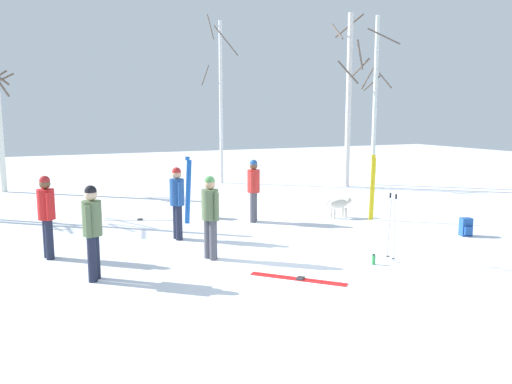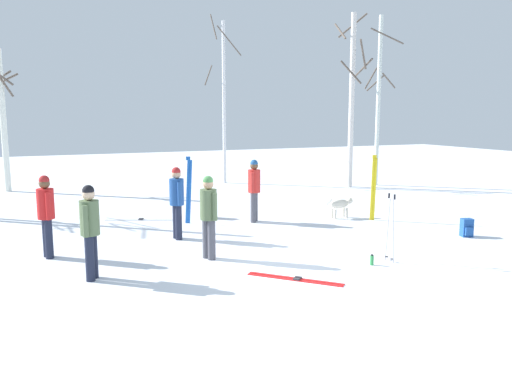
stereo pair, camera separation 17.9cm
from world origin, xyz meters
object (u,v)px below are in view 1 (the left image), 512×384
object	(u,v)px
ski_pair_lying_1	(138,220)
backpack_1	(466,227)
person_1	(47,212)
water_bottle_0	(374,260)
person_4	(210,212)
birch_tree_3	(220,100)
ski_pair_planted_1	(188,191)
dog	(340,204)
birch_tree_4	(349,96)
person_0	(254,186)
ski_pair_planted_0	(372,188)
backpack_0	(210,211)
ski_pair_lying_0	(298,279)
ski_poles_0	(392,225)
person_2	(92,226)
person_3	(177,198)
birch_tree_5	(375,99)

from	to	relation	value
ski_pair_lying_1	backpack_1	bearing A→B (deg)	-36.76
person_1	water_bottle_0	distance (m)	6.65
person_4	birch_tree_3	xyz separation A→B (m)	(4.30, 10.76, 2.54)
ski_pair_planted_1	ski_pair_lying_1	distance (m)	1.76
person_1	dog	world-z (taller)	person_1
birch_tree_3	backpack_1	bearing A→B (deg)	-80.00
birch_tree_4	person_0	bearing A→B (deg)	-143.22
ski_pair_planted_0	backpack_0	world-z (taller)	ski_pair_planted_0
person_1	ski_pair_lying_0	bearing A→B (deg)	-39.71
ski_pair_planted_0	backpack_1	distance (m)	2.77
ski_pair_planted_0	ski_pair_lying_0	bearing A→B (deg)	-139.93
ski_pair_lying_0	ski_poles_0	world-z (taller)	ski_poles_0
person_0	backpack_1	size ratio (longest dim) A/B	3.90
person_0	backpack_1	world-z (taller)	person_0
water_bottle_0	ski_pair_planted_1	bearing A→B (deg)	112.79
person_2	dog	size ratio (longest dim) A/B	1.91
person_2	ski_pair_lying_1	bearing A→B (deg)	69.81
person_4	person_0	bearing A→B (deg)	52.10
person_2	backpack_0	distance (m)	5.75
person_2	backpack_0	bearing A→B (deg)	49.30
ski_pair_lying_0	birch_tree_3	bearing A→B (deg)	75.32
ski_pair_lying_0	person_0	bearing A→B (deg)	74.89
person_0	person_3	size ratio (longest dim) A/B	1.00
dog	ski_pair_planted_1	distance (m)	4.32
person_1	birch_tree_3	distance (m)	12.14
person_2	ski_pair_lying_0	bearing A→B (deg)	-24.06
birch_tree_4	ski_pair_planted_0	bearing A→B (deg)	-118.45
person_2	backpack_1	distance (m)	8.70
backpack_1	birch_tree_3	xyz separation A→B (m)	(-2.02, 11.46, 3.31)
ski_pair_lying_1	birch_tree_4	distance (m)	10.31
person_2	ski_pair_planted_0	size ratio (longest dim) A/B	0.94
ski_poles_0	ski_pair_planted_1	bearing A→B (deg)	117.48
ski_pair_lying_1	water_bottle_0	world-z (taller)	water_bottle_0
person_2	backpack_1	world-z (taller)	person_2
person_3	birch_tree_5	bearing A→B (deg)	29.79
ski_pair_planted_1	birch_tree_3	bearing A→B (deg)	63.10
backpack_0	person_0	bearing A→B (deg)	-46.06
ski_pair_planted_1	ski_poles_0	bearing A→B (deg)	-62.52
water_bottle_0	person_2	bearing A→B (deg)	165.76
dog	backpack_1	size ratio (longest dim) A/B	2.04
water_bottle_0	person_4	bearing A→B (deg)	148.30
person_1	ski_pair_lying_1	size ratio (longest dim) A/B	0.94
ski_poles_0	birch_tree_4	world-z (taller)	birch_tree_4
ski_pair_planted_1	ski_pair_lying_1	bearing A→B (deg)	140.18
water_bottle_0	person_0	bearing A→B (deg)	96.05
water_bottle_0	birch_tree_3	bearing A→B (deg)	83.08
ski_pair_planted_1	backpack_0	bearing A→B (deg)	29.09
ski_pair_planted_1	ski_poles_0	world-z (taller)	ski_pair_planted_1
person_0	ski_pair_planted_1	world-z (taller)	ski_pair_planted_1
person_2	person_4	distance (m)	2.38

